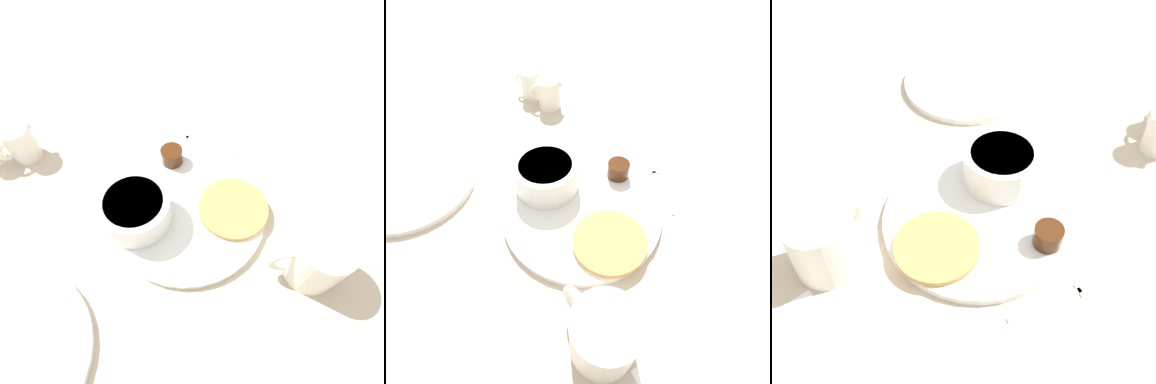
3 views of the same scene
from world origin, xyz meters
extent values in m
plane|color=#C6B299|center=(0.00, 0.00, 0.00)|extent=(4.00, 4.00, 0.00)
cylinder|color=white|center=(0.00, 0.00, 0.01)|extent=(0.26, 0.26, 0.01)
cylinder|color=tan|center=(0.07, 0.03, 0.02)|extent=(0.11, 0.11, 0.01)
cylinder|color=white|center=(-0.06, -0.05, 0.04)|extent=(0.11, 0.11, 0.05)
cylinder|color=white|center=(-0.06, -0.05, 0.06)|extent=(0.09, 0.09, 0.01)
cylinder|color=#47230F|center=(-0.06, 0.08, 0.03)|extent=(0.04, 0.04, 0.03)
cylinder|color=white|center=(-0.08, -0.05, 0.02)|extent=(0.05, 0.05, 0.02)
sphere|color=white|center=(-0.08, -0.05, 0.04)|extent=(0.03, 0.03, 0.03)
cylinder|color=silver|center=(0.21, -0.01, 0.05)|extent=(0.08, 0.08, 0.09)
torus|color=silver|center=(0.17, -0.04, 0.05)|extent=(0.06, 0.04, 0.06)
torus|color=white|center=(-0.33, -0.04, 0.04)|extent=(0.01, 0.04, 0.04)
cube|color=silver|center=(-0.02, 0.15, 0.00)|extent=(0.10, 0.01, 0.00)
cube|color=silver|center=(-0.09, 0.15, 0.00)|extent=(0.04, 0.02, 0.00)
cube|color=white|center=(0.28, 0.07, 0.00)|extent=(0.12, 0.10, 0.00)
cylinder|color=white|center=(-0.12, -0.29, 0.01)|extent=(0.23, 0.23, 0.01)
camera|label=1|loc=(0.11, -0.22, 0.44)|focal=28.00mm
camera|label=2|loc=(0.30, -0.06, 0.41)|focal=28.00mm
camera|label=3|loc=(0.19, 0.37, 0.53)|focal=45.00mm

